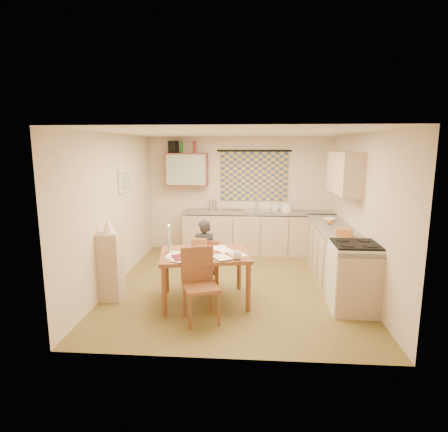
# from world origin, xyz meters

# --- Properties ---
(floor) EXTENTS (4.00, 4.50, 0.02)m
(floor) POSITION_xyz_m (0.00, 0.00, -0.01)
(floor) COLOR brown
(floor) RESTS_ON ground
(ceiling) EXTENTS (4.00, 4.50, 0.02)m
(ceiling) POSITION_xyz_m (0.00, 0.00, 2.51)
(ceiling) COLOR white
(ceiling) RESTS_ON floor
(wall_back) EXTENTS (4.00, 0.02, 2.50)m
(wall_back) POSITION_xyz_m (0.00, 2.26, 1.25)
(wall_back) COLOR beige
(wall_back) RESTS_ON floor
(wall_front) EXTENTS (4.00, 0.02, 2.50)m
(wall_front) POSITION_xyz_m (0.00, -2.26, 1.25)
(wall_front) COLOR beige
(wall_front) RESTS_ON floor
(wall_left) EXTENTS (0.02, 4.50, 2.50)m
(wall_left) POSITION_xyz_m (-2.01, 0.00, 1.25)
(wall_left) COLOR beige
(wall_left) RESTS_ON floor
(wall_right) EXTENTS (0.02, 4.50, 2.50)m
(wall_right) POSITION_xyz_m (2.01, 0.00, 1.25)
(wall_right) COLOR beige
(wall_right) RESTS_ON floor
(window_blind) EXTENTS (1.45, 0.03, 1.05)m
(window_blind) POSITION_xyz_m (0.30, 2.22, 1.65)
(window_blind) COLOR #384673
(window_blind) RESTS_ON wall_back
(curtain_rod) EXTENTS (1.60, 0.04, 0.04)m
(curtain_rod) POSITION_xyz_m (0.30, 2.20, 2.20)
(curtain_rod) COLOR black
(curtain_rod) RESTS_ON wall_back
(wall_cabinet) EXTENTS (0.90, 0.34, 0.70)m
(wall_cabinet) POSITION_xyz_m (-1.15, 2.08, 1.80)
(wall_cabinet) COLOR brown
(wall_cabinet) RESTS_ON wall_back
(wall_cabinet_glass) EXTENTS (0.84, 0.02, 0.64)m
(wall_cabinet_glass) POSITION_xyz_m (-1.15, 1.91, 1.80)
(wall_cabinet_glass) COLOR #99B2A5
(wall_cabinet_glass) RESTS_ON wall_back
(upper_cabinet_right) EXTENTS (0.34, 1.30, 0.70)m
(upper_cabinet_right) POSITION_xyz_m (1.83, 0.55, 1.85)
(upper_cabinet_right) COLOR tan
(upper_cabinet_right) RESTS_ON wall_right
(framed_print) EXTENTS (0.04, 0.50, 0.40)m
(framed_print) POSITION_xyz_m (-1.97, 0.40, 1.70)
(framed_print) COLOR #F5E5CC
(framed_print) RESTS_ON wall_left
(print_canvas) EXTENTS (0.01, 0.42, 0.32)m
(print_canvas) POSITION_xyz_m (-1.95, 0.40, 1.70)
(print_canvas) COLOR beige
(print_canvas) RESTS_ON wall_left
(counter_back) EXTENTS (3.30, 0.62, 0.92)m
(counter_back) POSITION_xyz_m (0.45, 1.95, 0.45)
(counter_back) COLOR tan
(counter_back) RESTS_ON floor
(counter_right) EXTENTS (0.62, 2.95, 0.92)m
(counter_right) POSITION_xyz_m (1.70, 0.27, 0.45)
(counter_right) COLOR tan
(counter_right) RESTS_ON floor
(stove) EXTENTS (0.63, 0.63, 0.98)m
(stove) POSITION_xyz_m (1.70, -0.86, 0.49)
(stove) COLOR white
(stove) RESTS_ON floor
(sink) EXTENTS (0.66, 0.59, 0.10)m
(sink) POSITION_xyz_m (0.40, 1.95, 0.88)
(sink) COLOR silver
(sink) RESTS_ON counter_back
(tap) EXTENTS (0.04, 0.04, 0.28)m
(tap) POSITION_xyz_m (0.36, 2.13, 1.06)
(tap) COLOR silver
(tap) RESTS_ON counter_back
(dish_rack) EXTENTS (0.37, 0.32, 0.06)m
(dish_rack) POSITION_xyz_m (-0.14, 1.95, 0.95)
(dish_rack) COLOR silver
(dish_rack) RESTS_ON counter_back
(kettle) EXTENTS (0.20, 0.20, 0.24)m
(kettle) POSITION_xyz_m (-0.58, 1.95, 1.04)
(kettle) COLOR silver
(kettle) RESTS_ON counter_back
(mixing_bowl) EXTENTS (0.29, 0.29, 0.16)m
(mixing_bowl) POSITION_xyz_m (1.01, 1.95, 1.00)
(mixing_bowl) COLOR white
(mixing_bowl) RESTS_ON counter_back
(soap_bottle) EXTENTS (0.13, 0.13, 0.21)m
(soap_bottle) POSITION_xyz_m (0.75, 2.00, 1.03)
(soap_bottle) COLOR white
(soap_bottle) RESTS_ON counter_back
(bowl) EXTENTS (0.36, 0.36, 0.05)m
(bowl) POSITION_xyz_m (1.70, 0.97, 0.95)
(bowl) COLOR white
(bowl) RESTS_ON counter_right
(orange_bag) EXTENTS (0.26, 0.23, 0.12)m
(orange_bag) POSITION_xyz_m (1.70, -0.22, 0.98)
(orange_bag) COLOR #C47029
(orange_bag) RESTS_ON counter_right
(fruit_orange) EXTENTS (0.10, 0.10, 0.10)m
(fruit_orange) POSITION_xyz_m (1.65, 0.67, 0.97)
(fruit_orange) COLOR #C47029
(fruit_orange) RESTS_ON counter_right
(speaker) EXTENTS (0.21, 0.24, 0.26)m
(speaker) POSITION_xyz_m (-1.44, 2.08, 2.28)
(speaker) COLOR black
(speaker) RESTS_ON wall_cabinet
(bottle_green) EXTENTS (0.08, 0.08, 0.26)m
(bottle_green) POSITION_xyz_m (-1.26, 2.08, 2.28)
(bottle_green) COLOR #195926
(bottle_green) RESTS_ON wall_cabinet
(bottle_brown) EXTENTS (0.09, 0.09, 0.26)m
(bottle_brown) POSITION_xyz_m (-0.97, 2.08, 2.28)
(bottle_brown) COLOR brown
(bottle_brown) RESTS_ON wall_cabinet
(dining_table) EXTENTS (1.44, 1.19, 0.75)m
(dining_table) POSITION_xyz_m (-0.43, -0.72, 0.38)
(dining_table) COLOR brown
(dining_table) RESTS_ON floor
(chair_far) EXTENTS (0.44, 0.44, 0.82)m
(chair_far) POSITION_xyz_m (-0.46, -0.13, 0.25)
(chair_far) COLOR brown
(chair_far) RESTS_ON floor
(chair_near) EXTENTS (0.57, 0.57, 0.97)m
(chair_near) POSITION_xyz_m (-0.40, -1.35, 0.30)
(chair_near) COLOR brown
(chair_near) RESTS_ON floor
(person) EXTENTS (0.51, 0.41, 1.14)m
(person) POSITION_xyz_m (-0.51, -0.14, 0.57)
(person) COLOR black
(person) RESTS_ON floor
(shelf_stand) EXTENTS (0.32, 0.30, 1.04)m
(shelf_stand) POSITION_xyz_m (-1.84, -0.76, 0.52)
(shelf_stand) COLOR tan
(shelf_stand) RESTS_ON floor
(lampshade) EXTENTS (0.20, 0.20, 0.22)m
(lampshade) POSITION_xyz_m (-1.84, -0.76, 1.15)
(lampshade) COLOR #F5E5CC
(lampshade) RESTS_ON shelf_stand
(letter_rack) EXTENTS (0.23, 0.13, 0.16)m
(letter_rack) POSITION_xyz_m (-0.53, -0.51, 0.83)
(letter_rack) COLOR brown
(letter_rack) RESTS_ON dining_table
(mug) EXTENTS (0.21, 0.21, 0.10)m
(mug) POSITION_xyz_m (0.06, -1.00, 0.80)
(mug) COLOR white
(mug) RESTS_ON dining_table
(magazine) EXTENTS (0.43, 0.44, 0.03)m
(magazine) POSITION_xyz_m (-0.82, -1.06, 0.76)
(magazine) COLOR maroon
(magazine) RESTS_ON dining_table
(book) EXTENTS (0.23, 0.29, 0.02)m
(book) POSITION_xyz_m (-0.81, -0.89, 0.76)
(book) COLOR #C47029
(book) RESTS_ON dining_table
(orange_box) EXTENTS (0.14, 0.12, 0.04)m
(orange_box) POSITION_xyz_m (-0.64, -1.07, 0.77)
(orange_box) COLOR #C47029
(orange_box) RESTS_ON dining_table
(eyeglasses) EXTENTS (0.14, 0.09, 0.02)m
(eyeglasses) POSITION_xyz_m (-0.23, -1.00, 0.76)
(eyeglasses) COLOR black
(eyeglasses) RESTS_ON dining_table
(candle_holder) EXTENTS (0.07, 0.07, 0.18)m
(candle_holder) POSITION_xyz_m (-0.93, -0.78, 0.84)
(candle_holder) COLOR silver
(candle_holder) RESTS_ON dining_table
(candle) EXTENTS (0.03, 0.03, 0.22)m
(candle) POSITION_xyz_m (-0.95, -0.73, 1.04)
(candle) COLOR white
(candle) RESTS_ON dining_table
(candle_flame) EXTENTS (0.02, 0.02, 0.02)m
(candle_flame) POSITION_xyz_m (-0.94, -0.74, 1.16)
(candle_flame) COLOR #FFCC66
(candle_flame) RESTS_ON dining_table
(papers) EXTENTS (1.16, 0.97, 0.02)m
(papers) POSITION_xyz_m (-0.45, -0.80, 0.76)
(papers) COLOR white
(papers) RESTS_ON dining_table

